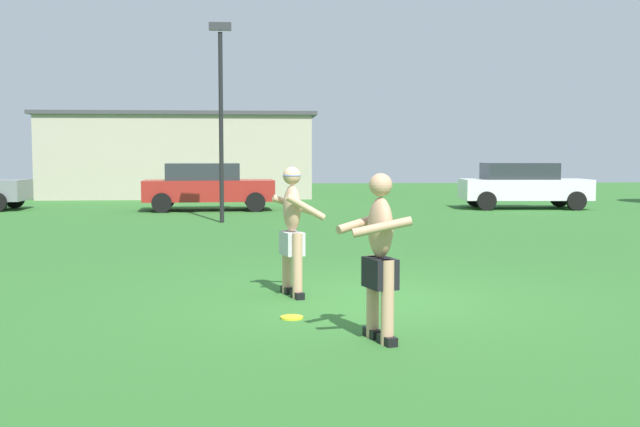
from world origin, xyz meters
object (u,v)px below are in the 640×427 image
frisbee (292,317)px  player_in_black (380,253)px  car_white_near_post (523,185)px  lamp_post (221,100)px  player_with_cap (292,225)px  car_red_mid_lot (207,186)px

frisbee → player_in_black: bearing=-53.4°
frisbee → car_white_near_post: size_ratio=0.06×
frisbee → lamp_post: 13.08m
player_with_cap → lamp_post: 11.50m
frisbee → lamp_post: bearing=96.4°
player_with_cap → frisbee: (-0.07, -1.42, -0.94)m
lamp_post → player_in_black: bearing=-80.7°
car_white_near_post → car_red_mid_lot: size_ratio=1.01×
car_white_near_post → lamp_post: lamp_post is taller
car_red_mid_lot → lamp_post: 5.39m
car_white_near_post → car_red_mid_lot: same height
car_red_mid_lot → lamp_post: bearing=-81.5°
car_white_near_post → lamp_post: 11.44m
player_in_black → lamp_post: 14.09m
car_red_mid_lot → player_in_black: bearing=-80.9°
player_with_cap → car_white_near_post: (8.65, 15.85, -0.13)m
frisbee → car_white_near_post: 19.36m
player_in_black → lamp_post: bearing=99.3°
player_in_black → frisbee: size_ratio=6.44×
frisbee → car_white_near_post: bearing=63.2°
car_red_mid_lot → lamp_post: lamp_post is taller
car_white_near_post → lamp_post: (-10.12, -4.70, 2.52)m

